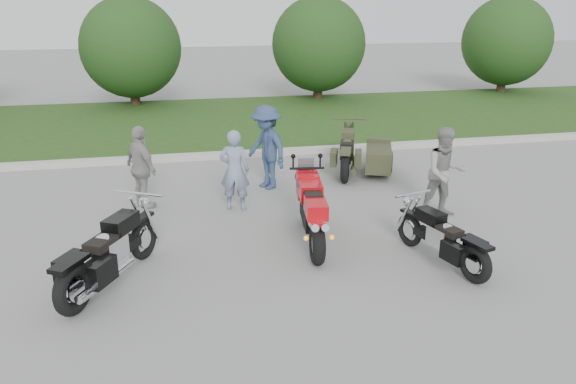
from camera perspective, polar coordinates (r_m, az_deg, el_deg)
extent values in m
plane|color=gray|center=(9.09, 0.08, -6.50)|extent=(80.00, 80.00, 0.00)
cube|color=#B2B0A8|center=(14.63, -4.75, 3.85)|extent=(60.00, 0.30, 0.15)
cube|color=#385D20|center=(18.65, -6.38, 7.15)|extent=(60.00, 8.00, 0.14)
cylinder|color=#3F2B1C|center=(21.81, -15.31, 9.78)|extent=(0.36, 0.36, 1.20)
sphere|color=#1E3A15|center=(21.62, -15.69, 13.96)|extent=(3.60, 3.60, 3.60)
cylinder|color=#3F2B1C|center=(22.50, 3.06, 10.70)|extent=(0.36, 0.36, 1.20)
sphere|color=#1E3A15|center=(22.32, 3.13, 14.76)|extent=(3.60, 3.60, 3.60)
cylinder|color=#3F2B1C|center=(25.71, 20.89, 10.57)|extent=(0.36, 0.36, 1.20)
sphere|color=#1E3A15|center=(25.55, 21.32, 14.10)|extent=(3.60, 3.60, 3.60)
torus|color=black|center=(8.70, 3.00, -5.33)|extent=(0.29, 0.69, 0.67)
torus|color=black|center=(10.14, 1.84, -1.70)|extent=(0.21, 0.66, 0.65)
cube|color=black|center=(9.26, 2.44, -1.99)|extent=(0.42, 1.00, 0.38)
cube|color=#BC070E|center=(9.40, 2.28, 0.22)|extent=(0.44, 0.64, 0.28)
cube|color=#BC070E|center=(8.72, 2.85, -1.63)|extent=(0.40, 0.63, 0.24)
cube|color=black|center=(9.02, 2.57, -0.33)|extent=(0.33, 0.41, 0.11)
cube|color=#BC070E|center=(9.79, 2.00, 0.74)|extent=(0.42, 0.47, 0.43)
cylinder|color=silver|center=(8.50, 2.58, -3.46)|extent=(0.18, 0.51, 0.24)
cylinder|color=silver|center=(8.52, 3.59, -3.42)|extent=(0.18, 0.51, 0.24)
torus|color=black|center=(7.90, -20.99, -9.21)|extent=(0.50, 0.71, 0.71)
torus|color=black|center=(9.17, -14.46, -4.62)|extent=(0.44, 0.65, 0.67)
cube|color=black|center=(8.47, -17.53, -6.18)|extent=(0.81, 1.21, 0.15)
cube|color=silver|center=(8.44, -17.59, -5.67)|extent=(0.50, 0.57, 0.37)
cube|color=black|center=(8.56, -16.62, -3.06)|extent=(0.54, 0.65, 0.23)
cube|color=black|center=(8.25, -18.33, -4.90)|extent=(0.51, 0.60, 0.13)
cube|color=black|center=(7.74, -21.33, -6.74)|extent=(0.48, 0.62, 0.06)
cylinder|color=silver|center=(8.17, -17.76, -8.34)|extent=(0.65, 1.06, 0.10)
torus|color=black|center=(8.60, 18.48, -6.94)|extent=(0.31, 0.62, 0.60)
torus|color=black|center=(9.55, 12.26, -3.78)|extent=(0.26, 0.57, 0.56)
cube|color=black|center=(9.03, 15.24, -4.83)|extent=(0.48, 1.07, 0.12)
cube|color=silver|center=(9.00, 15.28, -4.42)|extent=(0.36, 0.45, 0.31)
cube|color=black|center=(9.08, 14.29, -2.41)|extent=(0.37, 0.53, 0.19)
cube|color=black|center=(8.85, 15.94, -3.77)|extent=(0.36, 0.49, 0.11)
cube|color=black|center=(8.47, 18.70, -5.01)|extent=(0.32, 0.52, 0.05)
cylinder|color=silver|center=(8.99, 17.25, -6.02)|extent=(0.36, 0.96, 0.09)
torus|color=black|center=(12.50, 5.81, 2.47)|extent=(0.41, 0.73, 0.71)
torus|color=black|center=(14.17, 6.15, 4.39)|extent=(0.35, 0.67, 0.67)
cube|color=black|center=(13.31, 6.00, 3.88)|extent=(0.65, 1.26, 0.15)
cube|color=#343820|center=(13.29, 6.02, 4.23)|extent=(0.46, 0.55, 0.37)
cube|color=#343820|center=(13.52, 6.12, 5.77)|extent=(0.47, 0.64, 0.23)
cube|color=black|center=(13.09, 6.01, 4.85)|extent=(0.46, 0.59, 0.13)
cube|color=#343820|center=(12.40, 5.87, 4.14)|extent=(0.41, 0.62, 0.06)
cylinder|color=#343820|center=(12.99, 6.74, 2.79)|extent=(0.49, 1.12, 0.10)
cube|color=#343820|center=(13.21, 9.16, 3.52)|extent=(1.01, 1.48, 0.47)
torus|color=black|center=(13.25, 10.27, 2.94)|extent=(0.32, 0.59, 0.59)
imported|color=#7785A3|center=(10.81, -5.45, 2.21)|extent=(0.66, 0.53, 1.59)
imported|color=gray|center=(10.84, 15.66, 1.92)|extent=(0.86, 0.68, 1.71)
imported|color=navy|center=(12.00, -2.19, 4.55)|extent=(1.12, 1.34, 1.80)
imported|color=#979792|center=(11.20, -14.67, 2.40)|extent=(0.85, 1.03, 1.64)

